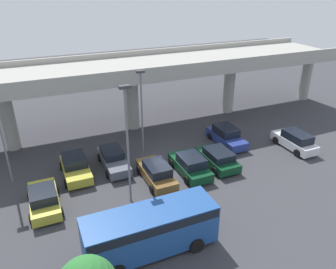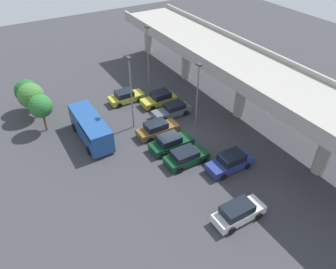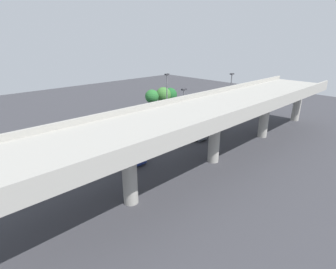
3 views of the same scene
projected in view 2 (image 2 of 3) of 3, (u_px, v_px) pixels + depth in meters
name	position (u px, v px, depth m)	size (l,w,h in m)	color
ground_plane	(171.00, 139.00, 36.43)	(101.50, 101.50, 0.00)	#38383D
highway_overpass	(245.00, 70.00, 36.83)	(48.64, 7.97, 7.36)	#9E9B93
parked_car_0	(126.00, 97.00, 42.52)	(2.15, 4.55, 1.58)	gold
parked_car_1	(159.00, 99.00, 42.04)	(2.23, 4.53, 1.65)	gold
parked_car_2	(172.00, 110.00, 39.90)	(2.04, 4.85, 1.53)	#515660
parked_car_3	(171.00, 143.00, 34.61)	(2.21, 4.64, 1.66)	#0C381E
parked_car_4	(186.00, 157.00, 32.82)	(2.26, 4.42, 1.48)	#0C381E
parked_car_5	(230.00, 162.00, 32.08)	(2.15, 4.79, 1.70)	navy
parked_car_6	(238.00, 212.00, 26.95)	(2.00, 4.58, 1.71)	silver
parked_car_7	(157.00, 129.00, 36.68)	(2.08, 4.75, 1.61)	brown
shuttle_bus	(90.00, 126.00, 35.52)	(7.71, 2.72, 2.73)	#1E478C
lamp_post_near_aisle	(131.00, 89.00, 35.30)	(0.70, 0.35, 8.65)	slate
lamp_post_mid_lot	(198.00, 91.00, 35.99)	(0.70, 0.35, 7.69)	slate
lamp_post_by_overpass	(148.00, 53.00, 43.28)	(0.70, 0.35, 8.59)	slate
tree_front_left	(27.00, 91.00, 39.71)	(2.85, 2.85, 4.10)	brown
tree_front_centre	(31.00, 96.00, 38.18)	(3.03, 3.03, 4.50)	brown
tree_front_right	(41.00, 106.00, 35.91)	(2.61, 2.61, 4.50)	brown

